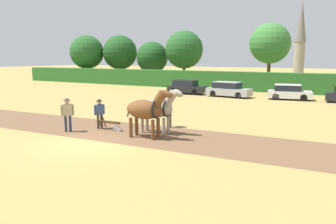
{
  "coord_description": "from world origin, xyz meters",
  "views": [
    {
      "loc": [
        10.63,
        -11.13,
        3.96
      ],
      "look_at": [
        2.16,
        3.73,
        1.1
      ],
      "focal_mm": 35.0,
      "sensor_mm": 36.0,
      "label": 1
    }
  ],
  "objects": [
    {
      "name": "plow",
      "position": [
        -0.73,
        2.59,
        0.32
      ],
      "size": [
        1.57,
        0.48,
        1.13
      ],
      "rotation": [
        0.0,
        0.0,
        0.06
      ],
      "color": "#4C331E",
      "rests_on": "ground"
    },
    {
      "name": "farmer_beside_team",
      "position": [
        1.62,
        4.95,
        0.96
      ],
      "size": [
        0.42,
        0.59,
        1.66
      ],
      "rotation": [
        0.0,
        0.0,
        0.48
      ],
      "color": "#38332D",
      "rests_on": "ground"
    },
    {
      "name": "parked_car_far_left",
      "position": [
        -5.38,
        21.06,
        0.73
      ],
      "size": [
        4.14,
        1.92,
        1.52
      ],
      "rotation": [
        0.0,
        0.0,
        0.04
      ],
      "color": "black",
      "rests_on": "ground"
    },
    {
      "name": "farmer_onlooker_left",
      "position": [
        -2.61,
        1.22,
        1.07
      ],
      "size": [
        0.5,
        0.53,
        1.8
      ],
      "rotation": [
        0.0,
        0.0,
        -0.75
      ],
      "color": "#28334C",
      "rests_on": "ground"
    },
    {
      "name": "parked_car_left",
      "position": [
        -0.41,
        20.6,
        0.74
      ],
      "size": [
        4.56,
        2.12,
        1.53
      ],
      "rotation": [
        0.0,
        0.0,
        -0.09
      ],
      "color": "#9E9EA8",
      "rests_on": "ground"
    },
    {
      "name": "farmer_at_plow",
      "position": [
        -1.64,
        2.66,
        0.96
      ],
      "size": [
        0.41,
        0.61,
        1.65
      ],
      "rotation": [
        0.0,
        0.0,
        -0.38
      ],
      "color": "#38332D",
      "rests_on": "ground"
    },
    {
      "name": "parked_car_center_left",
      "position": [
        5.33,
        21.33,
        0.7
      ],
      "size": [
        4.18,
        2.47,
        1.44
      ],
      "rotation": [
        0.0,
        0.0,
        0.19
      ],
      "color": "silver",
      "rests_on": "ground"
    },
    {
      "name": "hedgerow",
      "position": [
        0.0,
        27.84,
        1.13
      ],
      "size": [
        76.45,
        1.93,
        2.25
      ],
      "primitive_type": "cube",
      "color": "#286023",
      "rests_on": "ground"
    },
    {
      "name": "tree_center_right",
      "position": [
        0.64,
        33.37,
        5.76
      ],
      "size": [
        5.28,
        5.28,
        8.43
      ],
      "color": "#4C3823",
      "rests_on": "ground"
    },
    {
      "name": "tree_center_left",
      "position": [
        -17.79,
        33.66,
        3.95
      ],
      "size": [
        5.03,
        5.03,
        6.48
      ],
      "color": "#423323",
      "rests_on": "ground"
    },
    {
      "name": "draft_horse_lead_right",
      "position": [
        1.75,
        3.31,
        1.33
      ],
      "size": [
        2.74,
        1.11,
        2.45
      ],
      "rotation": [
        0.0,
        0.0,
        0.06
      ],
      "color": "#B2A38E",
      "rests_on": "ground"
    },
    {
      "name": "tree_center",
      "position": [
        -11.72,
        32.96,
        5.09
      ],
      "size": [
        5.61,
        5.61,
        7.91
      ],
      "color": "#4C3823",
      "rests_on": "ground"
    },
    {
      "name": "tree_left",
      "position": [
        -23.94,
        33.29,
        4.79
      ],
      "size": [
        5.72,
        5.72,
        7.66
      ],
      "color": "#4C3823",
      "rests_on": "ground"
    },
    {
      "name": "ground_plane",
      "position": [
        0.0,
        0.0,
        0.0
      ],
      "size": [
        240.0,
        240.0,
        0.0
      ],
      "primitive_type": "plane",
      "color": "#998447"
    },
    {
      "name": "tree_far_left",
      "position": [
        -29.15,
        30.94,
        4.84
      ],
      "size": [
        5.67,
        5.67,
        7.69
      ],
      "color": "brown",
      "rests_on": "ground"
    },
    {
      "name": "draft_horse_lead_left",
      "position": [
        1.81,
        2.17,
        1.43
      ],
      "size": [
        2.68,
        1.12,
        2.52
      ],
      "rotation": [
        0.0,
        0.0,
        0.06
      ],
      "color": "brown",
      "rests_on": "ground"
    },
    {
      "name": "plowed_furrow_strip",
      "position": [
        -2.1,
        2.5,
        0.0
      ],
      "size": [
        25.34,
        5.99,
        0.01
      ],
      "primitive_type": "cube",
      "rotation": [
        0.0,
        0.0,
        0.06
      ],
      "color": "brown",
      "rests_on": "ground"
    },
    {
      "name": "church_spire",
      "position": [
        -0.5,
        67.3,
        8.53
      ],
      "size": [
        2.51,
        2.51,
        16.29
      ],
      "color": "gray",
      "rests_on": "ground"
    }
  ]
}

